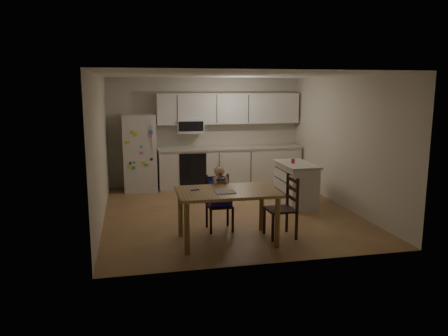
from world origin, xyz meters
name	(u,v)px	position (x,y,z in m)	size (l,w,h in m)	color
room	(223,142)	(0.00, 0.48, 1.25)	(4.52, 5.01, 2.51)	olive
refrigerator	(140,153)	(-1.55, 2.15, 0.85)	(0.72, 0.70, 1.70)	silver
kitchen_run	(228,148)	(0.50, 2.24, 0.88)	(3.37, 0.62, 2.15)	silver
kitchen_island	(296,184)	(1.40, 0.20, 0.42)	(0.59, 1.13, 0.83)	silver
red_cup	(293,161)	(1.33, 0.20, 0.88)	(0.07, 0.07, 0.09)	#C92D43
dining_table	(227,197)	(-0.38, -1.57, 0.68)	(1.47, 0.95, 0.79)	olive
napkin	(225,192)	(-0.43, -1.67, 0.80)	(0.29, 0.25, 0.01)	silver
toddler_spoon	(194,190)	(-0.85, -1.46, 0.80)	(0.02, 0.02, 0.12)	#2C1FB5
chair_booster	(219,191)	(-0.38, -0.95, 0.63)	(0.40, 0.40, 1.04)	black
chair_side	(286,203)	(0.57, -1.51, 0.54)	(0.44, 0.44, 0.95)	black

